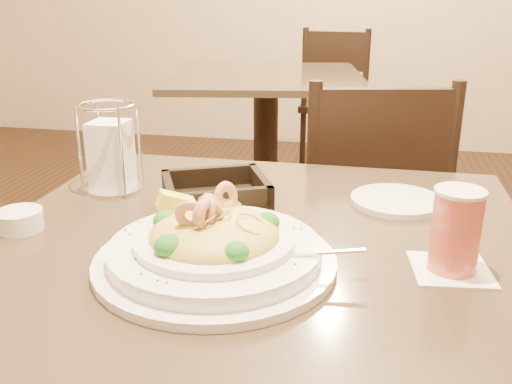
% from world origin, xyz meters
% --- Properties ---
extents(main_table, '(0.90, 0.90, 0.76)m').
position_xyz_m(main_table, '(0.00, 0.00, 0.52)').
color(main_table, black).
rests_on(main_table, ground).
extents(background_table, '(1.04, 1.04, 0.76)m').
position_xyz_m(background_table, '(-0.33, 1.86, 0.52)').
color(background_table, black).
rests_on(background_table, ground).
extents(dining_chair_near, '(0.50, 0.50, 0.93)m').
position_xyz_m(dining_chair_near, '(0.18, 0.78, 0.50)').
color(dining_chair_near, black).
rests_on(dining_chair_near, ground).
extents(dining_chair_far, '(0.46, 0.46, 0.93)m').
position_xyz_m(dining_chair_far, '(-0.04, 2.70, 0.50)').
color(dining_chair_far, black).
rests_on(dining_chair_far, ground).
extents(pasta_bowl, '(0.40, 0.36, 0.12)m').
position_xyz_m(pasta_bowl, '(-0.04, -0.09, 0.79)').
color(pasta_bowl, white).
rests_on(pasta_bowl, main_table).
extents(drink_glass, '(0.12, 0.12, 0.12)m').
position_xyz_m(drink_glass, '(0.30, -0.04, 0.82)').
color(drink_glass, white).
rests_on(drink_glass, main_table).
extents(bread_basket, '(0.24, 0.22, 0.05)m').
position_xyz_m(bread_basket, '(-0.11, 0.15, 0.78)').
color(bread_basket, black).
rests_on(bread_basket, main_table).
extents(napkin_caddy, '(0.11, 0.11, 0.18)m').
position_xyz_m(napkin_caddy, '(-0.33, 0.19, 0.84)').
color(napkin_caddy, silver).
rests_on(napkin_caddy, main_table).
extents(side_plate, '(0.20, 0.20, 0.01)m').
position_xyz_m(side_plate, '(0.23, 0.23, 0.77)').
color(side_plate, white).
rests_on(side_plate, main_table).
extents(butter_ramekin, '(0.09, 0.09, 0.03)m').
position_xyz_m(butter_ramekin, '(-0.40, -0.03, 0.78)').
color(butter_ramekin, white).
rests_on(butter_ramekin, main_table).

